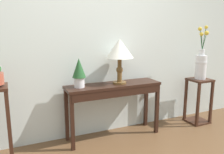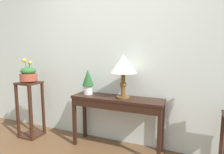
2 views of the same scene
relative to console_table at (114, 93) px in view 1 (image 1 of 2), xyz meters
The scene contains 6 objects.
back_wall_with_art 0.84m from the console_table, 117.36° to the left, with size 9.00×0.10×2.80m.
console_table is the anchor object (origin of this frame).
table_lamp 0.56m from the console_table, 14.21° to the left, with size 0.36×0.36×0.58m.
potted_plant_on_console 0.56m from the console_table, behind, with size 0.17×0.17×0.36m.
pedestal_stand_right 1.45m from the console_table, ahead, with size 0.31×0.31×0.70m.
flower_vase_tall_right 1.45m from the console_table, ahead, with size 0.17×0.17×0.80m.
Camera 1 is at (-1.09, -1.40, 1.45)m, focal length 37.53 mm.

